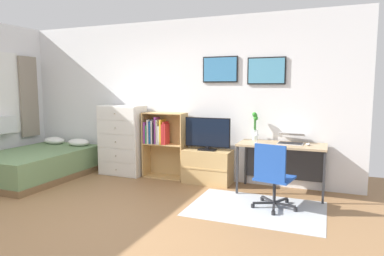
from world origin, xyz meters
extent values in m
plane|color=#936B44|center=(0.00, 0.00, 0.00)|extent=(7.20, 7.20, 0.00)
cube|color=white|center=(0.00, 2.43, 1.35)|extent=(6.12, 0.06, 2.70)
cube|color=black|center=(0.82, 2.38, 1.85)|extent=(0.59, 0.02, 0.42)
cube|color=teal|center=(0.82, 2.37, 1.85)|extent=(0.55, 0.01, 0.38)
cube|color=black|center=(1.57, 2.38, 1.81)|extent=(0.59, 0.02, 0.42)
cube|color=#4C93B7|center=(1.57, 2.37, 1.81)|extent=(0.55, 0.01, 0.38)
cube|color=gray|center=(-2.94, 1.99, 1.38)|extent=(0.05, 0.40, 1.54)
cube|color=silver|center=(-2.89, 1.30, 0.90)|extent=(0.20, 0.52, 0.30)
cube|color=#B2B7BC|center=(1.67, 1.27, 0.00)|extent=(1.70, 1.20, 0.01)
cube|color=brown|center=(-2.16, 1.37, 0.05)|extent=(1.33, 1.96, 0.10)
cube|color=#6B8C5B|center=(-2.16, 1.37, 0.29)|extent=(1.29, 1.92, 0.37)
ellipsoid|color=white|center=(-2.45, 2.10, 0.53)|extent=(0.44, 0.28, 0.14)
ellipsoid|color=white|center=(-1.86, 2.10, 0.53)|extent=(0.44, 0.28, 0.14)
cube|color=white|center=(-0.92, 2.16, 0.62)|extent=(0.79, 0.42, 1.24)
cube|color=silver|center=(-0.92, 1.94, 0.13)|extent=(0.75, 0.01, 0.23)
sphere|color=#A59E8C|center=(-0.92, 1.93, 0.13)|extent=(0.03, 0.03, 0.03)
cube|color=silver|center=(-0.92, 1.94, 0.37)|extent=(0.75, 0.01, 0.23)
sphere|color=#A59E8C|center=(-0.92, 1.93, 0.37)|extent=(0.03, 0.03, 0.03)
cube|color=silver|center=(-0.92, 1.94, 0.62)|extent=(0.75, 0.01, 0.23)
sphere|color=#A59E8C|center=(-0.92, 1.93, 0.62)|extent=(0.03, 0.03, 0.03)
cube|color=silver|center=(-0.92, 1.94, 0.87)|extent=(0.75, 0.01, 0.23)
sphere|color=#A59E8C|center=(-0.92, 1.93, 0.87)|extent=(0.03, 0.03, 0.03)
cube|color=silver|center=(-0.92, 1.94, 1.11)|extent=(0.75, 0.01, 0.23)
sphere|color=#A59E8C|center=(-0.92, 1.93, 1.11)|extent=(0.03, 0.03, 0.03)
cube|color=tan|center=(-0.48, 2.22, 0.56)|extent=(0.02, 0.30, 1.13)
cube|color=tan|center=(0.25, 2.22, 0.56)|extent=(0.02, 0.30, 1.13)
cube|color=tan|center=(-0.12, 2.22, 0.01)|extent=(0.75, 0.30, 0.02)
cube|color=tan|center=(-0.12, 2.22, 0.59)|extent=(0.71, 0.30, 0.02)
cube|color=tan|center=(-0.12, 2.22, 1.12)|extent=(0.71, 0.30, 0.02)
cube|color=tan|center=(-0.12, 2.37, 0.56)|extent=(0.75, 0.01, 1.13)
cube|color=#8C388C|center=(-0.44, 2.18, 0.78)|extent=(0.03, 0.20, 0.37)
cube|color=#2D8C4C|center=(-0.41, 2.19, 0.75)|extent=(0.02, 0.22, 0.31)
cube|color=white|center=(-0.38, 2.19, 0.80)|extent=(0.03, 0.22, 0.41)
cube|color=#1E519E|center=(-0.33, 2.19, 0.79)|extent=(0.03, 0.22, 0.39)
cube|color=white|center=(-0.30, 2.20, 0.80)|extent=(0.02, 0.24, 0.40)
cube|color=black|center=(-0.27, 2.17, 0.78)|extent=(0.03, 0.18, 0.36)
cube|color=#8C388C|center=(-0.23, 2.17, 0.83)|extent=(0.03, 0.18, 0.46)
cube|color=white|center=(-0.20, 2.17, 0.80)|extent=(0.02, 0.17, 0.41)
cube|color=white|center=(-0.17, 2.19, 0.75)|extent=(0.04, 0.22, 0.31)
cube|color=gold|center=(-0.13, 2.18, 0.81)|extent=(0.03, 0.19, 0.42)
cube|color=red|center=(-0.11, 2.17, 0.77)|extent=(0.02, 0.18, 0.34)
cube|color=red|center=(-0.08, 2.18, 0.79)|extent=(0.02, 0.20, 0.39)
cube|color=red|center=(-0.05, 2.17, 0.77)|extent=(0.02, 0.18, 0.36)
cube|color=tan|center=(0.69, 2.17, 0.27)|extent=(0.78, 0.40, 0.55)
cube|color=tan|center=(0.69, 1.97, 0.27)|extent=(0.78, 0.01, 0.02)
cube|color=black|center=(0.69, 2.15, 0.56)|extent=(0.28, 0.16, 0.02)
cube|color=black|center=(0.69, 2.15, 0.59)|extent=(0.06, 0.04, 0.05)
cube|color=black|center=(0.69, 2.15, 0.84)|extent=(0.76, 0.02, 0.48)
cube|color=black|center=(0.69, 2.14, 0.84)|extent=(0.73, 0.01, 0.45)
cube|color=tan|center=(1.87, 2.07, 0.72)|extent=(1.25, 0.60, 0.03)
cube|color=#2D2D30|center=(1.28, 1.80, 0.35)|extent=(0.03, 0.03, 0.71)
cube|color=#2D2D30|center=(2.47, 1.80, 0.35)|extent=(0.03, 0.03, 0.71)
cube|color=#2D2D30|center=(1.28, 2.34, 0.35)|extent=(0.03, 0.03, 0.71)
cube|color=#2D2D30|center=(2.47, 2.34, 0.35)|extent=(0.03, 0.03, 0.71)
cube|color=#2D2D30|center=(1.87, 2.36, 0.39)|extent=(1.19, 0.02, 0.50)
cylinder|color=#232326|center=(2.15, 1.35, 0.03)|extent=(0.05, 0.05, 0.05)
cube|color=#232326|center=(2.02, 1.37, 0.07)|extent=(0.28, 0.08, 0.02)
cylinder|color=#232326|center=(2.01, 1.64, 0.03)|extent=(0.05, 0.05, 0.05)
cube|color=#232326|center=(1.95, 1.52, 0.07)|extent=(0.16, 0.26, 0.02)
cylinder|color=#232326|center=(1.69, 1.60, 0.03)|extent=(0.05, 0.05, 0.05)
cube|color=#232326|center=(1.78, 1.50, 0.07)|extent=(0.21, 0.23, 0.02)
cylinder|color=#232326|center=(1.62, 1.28, 0.03)|extent=(0.05, 0.05, 0.05)
cube|color=#232326|center=(1.75, 1.34, 0.07)|extent=(0.27, 0.15, 0.02)
cylinder|color=#232326|center=(1.91, 1.12, 0.03)|extent=(0.05, 0.05, 0.05)
cube|color=#232326|center=(1.89, 1.26, 0.07)|extent=(0.06, 0.28, 0.02)
cylinder|color=#232326|center=(1.88, 1.40, 0.23)|extent=(0.04, 0.04, 0.30)
cube|color=#1E479E|center=(1.88, 1.40, 0.40)|extent=(0.52, 0.52, 0.03)
cube|color=#1E479E|center=(1.84, 1.20, 0.64)|extent=(0.40, 0.11, 0.45)
cube|color=#B7B7BC|center=(1.99, 2.11, 0.75)|extent=(0.37, 0.25, 0.01)
cube|color=black|center=(1.99, 2.10, 0.75)|extent=(0.34, 0.23, 0.00)
cube|color=#B7B7BC|center=(1.99, 2.26, 0.86)|extent=(0.36, 0.24, 0.07)
cube|color=black|center=(1.99, 2.25, 0.87)|extent=(0.34, 0.22, 0.06)
ellipsoid|color=silver|center=(2.24, 2.07, 0.76)|extent=(0.06, 0.10, 0.03)
cylinder|color=silver|center=(1.43, 2.29, 0.82)|extent=(0.09, 0.09, 0.16)
cylinder|color=#3D8438|center=(1.44, 2.29, 0.94)|extent=(0.01, 0.01, 0.30)
sphere|color=#308B2C|center=(1.44, 2.29, 1.08)|extent=(0.07, 0.07, 0.07)
cylinder|color=#3D8438|center=(1.43, 2.30, 0.95)|extent=(0.01, 0.01, 0.33)
sphere|color=#308B2C|center=(1.43, 2.30, 1.12)|extent=(0.07, 0.07, 0.07)
cylinder|color=#3D8438|center=(1.42, 2.28, 0.97)|extent=(0.01, 0.01, 0.35)
sphere|color=#308B2C|center=(1.42, 2.28, 1.14)|extent=(0.07, 0.07, 0.07)
cylinder|color=silver|center=(1.50, 2.05, 0.74)|extent=(0.06, 0.06, 0.01)
cylinder|color=silver|center=(1.50, 2.05, 0.80)|extent=(0.01, 0.01, 0.10)
cone|color=silver|center=(1.50, 2.05, 0.88)|extent=(0.07, 0.07, 0.07)
camera|label=1|loc=(2.49, -2.99, 1.56)|focal=31.94mm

